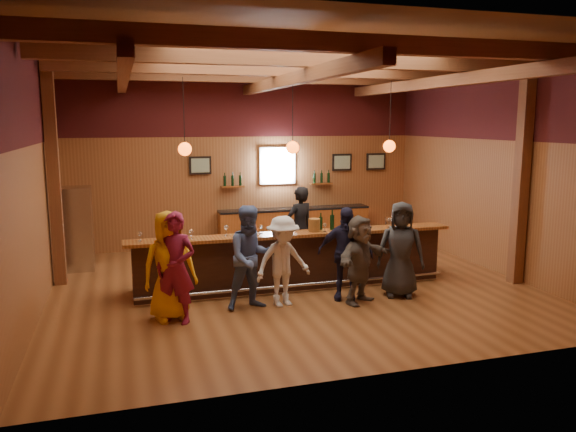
{
  "coord_description": "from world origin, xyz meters",
  "views": [
    {
      "loc": [
        -3.11,
        -10.1,
        3.19
      ],
      "look_at": [
        0.0,
        0.3,
        1.35
      ],
      "focal_mm": 35.0,
      "sensor_mm": 36.0,
      "label": 1
    }
  ],
  "objects": [
    {
      "name": "room",
      "position": [
        0.0,
        0.06,
        3.21
      ],
      "size": [
        9.04,
        9.0,
        4.52
      ],
      "color": "brown",
      "rests_on": "ground"
    },
    {
      "name": "ice_bucket",
      "position": [
        0.38,
        -0.17,
        1.23
      ],
      "size": [
        0.23,
        0.23,
        0.25
      ],
      "primitive_type": "cylinder",
      "color": "brown",
      "rests_on": "bar_counter"
    },
    {
      "name": "customer_denim",
      "position": [
        -1.05,
        -1.02,
        0.9
      ],
      "size": [
        0.95,
        0.78,
        1.79
      ],
      "primitive_type": "imported",
      "rotation": [
        0.0,
        0.0,
        0.12
      ],
      "color": "#4A6195",
      "rests_on": "ground"
    },
    {
      "name": "glass_h",
      "position": [
        1.94,
        -0.21,
        1.25
      ],
      "size": [
        0.09,
        0.09,
        0.2
      ],
      "color": "silver",
      "rests_on": "bar_counter"
    },
    {
      "name": "glass_b",
      "position": [
        -1.96,
        -0.2,
        1.24
      ],
      "size": [
        0.08,
        0.08,
        0.18
      ],
      "color": "silver",
      "rests_on": "bar_counter"
    },
    {
      "name": "pendant_lights",
      "position": [
        0.0,
        0.0,
        2.71
      ],
      "size": [
        4.24,
        0.24,
        1.37
      ],
      "color": "black",
      "rests_on": "room"
    },
    {
      "name": "bottle_b",
      "position": [
        0.77,
        -0.11,
        1.26
      ],
      "size": [
        0.08,
        0.08,
        0.39
      ],
      "color": "black",
      "rests_on": "bar_counter"
    },
    {
      "name": "customer_brown",
      "position": [
        0.86,
        -1.26,
        0.79
      ],
      "size": [
        1.48,
        1.18,
        1.57
      ],
      "primitive_type": "imported",
      "rotation": [
        0.0,
        0.0,
        0.58
      ],
      "color": "#574E45",
      "rests_on": "ground"
    },
    {
      "name": "glass_f",
      "position": [
        0.56,
        -0.25,
        1.23
      ],
      "size": [
        0.07,
        0.07,
        0.17
      ],
      "color": "silver",
      "rests_on": "bar_counter"
    },
    {
      "name": "window",
      "position": [
        0.8,
        3.95,
        2.05
      ],
      "size": [
        0.95,
        0.09,
        0.95
      ],
      "color": "silver",
      "rests_on": "room"
    },
    {
      "name": "stainless_fridge",
      "position": [
        -4.1,
        2.6,
        0.9
      ],
      "size": [
        0.7,
        0.7,
        1.8
      ],
      "primitive_type": "cube",
      "color": "silver",
      "rests_on": "ground"
    },
    {
      "name": "bar_counter",
      "position": [
        0.02,
        0.15,
        0.52
      ],
      "size": [
        6.3,
        1.07,
        1.11
      ],
      "color": "black",
      "rests_on": "ground"
    },
    {
      "name": "glass_a",
      "position": [
        -2.84,
        -0.13,
        1.23
      ],
      "size": [
        0.08,
        0.08,
        0.17
      ],
      "color": "silver",
      "rests_on": "bar_counter"
    },
    {
      "name": "bottle_a",
      "position": [
        0.57,
        -0.02,
        1.24
      ],
      "size": [
        0.07,
        0.07,
        0.33
      ],
      "color": "black",
      "rests_on": "bar_counter"
    },
    {
      "name": "framed_pictures",
      "position": [
        1.67,
        3.94,
        2.1
      ],
      "size": [
        5.35,
        0.05,
        0.45
      ],
      "color": "black",
      "rests_on": "room"
    },
    {
      "name": "customer_redvest",
      "position": [
        -2.34,
        -1.34,
        0.9
      ],
      "size": [
        0.78,
        0.71,
        1.79
      ],
      "primitive_type": "imported",
      "rotation": [
        0.0,
        0.0,
        -0.55
      ],
      "color": "maroon",
      "rests_on": "ground"
    },
    {
      "name": "wine_shelves",
      "position": [
        0.8,
        3.88,
        1.62
      ],
      "size": [
        3.0,
        0.18,
        0.3
      ],
      "color": "brown",
      "rests_on": "room"
    },
    {
      "name": "back_bar_cabinet",
      "position": [
        1.2,
        3.72,
        0.48
      ],
      "size": [
        4.0,
        0.52,
        0.95
      ],
      "color": "brown",
      "rests_on": "ground"
    },
    {
      "name": "customer_orange",
      "position": [
        -2.43,
        -1.15,
        0.89
      ],
      "size": [
        0.98,
        0.75,
        1.79
      ],
      "primitive_type": "imported",
      "rotation": [
        0.0,
        0.0,
        0.22
      ],
      "color": "orange",
      "rests_on": "ground"
    },
    {
      "name": "glass_d",
      "position": [
        -0.79,
        -0.22,
        1.23
      ],
      "size": [
        0.07,
        0.07,
        0.16
      ],
      "color": "silver",
      "rests_on": "bar_counter"
    },
    {
      "name": "customer_dark",
      "position": [
        1.72,
        -1.12,
        0.88
      ],
      "size": [
        1.01,
        0.85,
        1.75
      ],
      "primitive_type": "imported",
      "rotation": [
        0.0,
        0.0,
        -0.4
      ],
      "color": "#27282A",
      "rests_on": "ground"
    },
    {
      "name": "customer_navy",
      "position": [
        0.68,
        -1.01,
        0.85
      ],
      "size": [
        1.07,
        0.84,
        1.69
      ],
      "primitive_type": "imported",
      "rotation": [
        0.0,
        0.0,
        -0.5
      ],
      "color": "black",
      "rests_on": "ground"
    },
    {
      "name": "glass_c",
      "position": [
        -1.3,
        -0.08,
        1.25
      ],
      "size": [
        0.09,
        0.09,
        0.2
      ],
      "color": "silver",
      "rests_on": "bar_counter"
    },
    {
      "name": "bartender",
      "position": [
        0.55,
        1.24,
        0.91
      ],
      "size": [
        0.77,
        0.64,
        1.81
      ],
      "primitive_type": "imported",
      "rotation": [
        0.0,
        0.0,
        3.5
      ],
      "color": "black",
      "rests_on": "ground"
    },
    {
      "name": "glass_e",
      "position": [
        -0.64,
        -0.09,
        1.22
      ],
      "size": [
        0.07,
        0.07,
        0.16
      ],
      "color": "silver",
      "rests_on": "bar_counter"
    },
    {
      "name": "customer_white",
      "position": [
        -0.49,
        -1.05,
        0.79
      ],
      "size": [
        1.13,
        0.8,
        1.59
      ],
      "primitive_type": "imported",
      "rotation": [
        0.0,
        0.0,
        0.22
      ],
      "color": "silver",
      "rests_on": "ground"
    },
    {
      "name": "glass_g",
      "position": [
        1.41,
        -0.07,
        1.24
      ],
      "size": [
        0.08,
        0.08,
        0.18
      ],
      "color": "silver",
      "rests_on": "bar_counter"
    }
  ]
}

